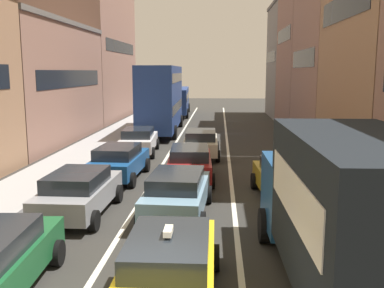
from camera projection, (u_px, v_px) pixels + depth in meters
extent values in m
cube|color=#9D9D9D|center=(93.00, 146.00, 27.30)|extent=(2.60, 64.00, 0.14)
cube|color=silver|center=(173.00, 148.00, 27.01)|extent=(0.16, 60.00, 0.01)
cube|color=silver|center=(228.00, 148.00, 26.80)|extent=(0.16, 60.00, 0.01)
cube|color=#936B5B|center=(21.00, 84.00, 28.98)|extent=(7.00, 14.57, 7.65)
cube|color=black|center=(73.00, 79.00, 28.70)|extent=(0.02, 11.73, 1.10)
cube|color=#66605B|center=(17.00, 23.00, 28.32)|extent=(7.20, 14.57, 0.30)
cube|color=#936B5B|center=(86.00, 54.00, 42.99)|extent=(7.00, 14.57, 12.71)
cube|color=black|center=(121.00, 47.00, 42.67)|extent=(0.02, 11.73, 1.10)
cube|color=gray|center=(305.00, 62.00, 44.66)|extent=(7.00, 8.70, 11.15)
cube|color=black|center=(271.00, 57.00, 44.79)|extent=(0.02, 7.04, 1.10)
cube|color=#66605B|center=(308.00, 4.00, 43.72)|extent=(7.20, 8.70, 0.30)
cube|color=#936B5B|center=(327.00, 44.00, 35.78)|extent=(7.00, 8.70, 13.83)
cube|color=black|center=(284.00, 35.00, 35.88)|extent=(0.02, 7.04, 1.10)
cube|color=#936B5B|center=(359.00, 67.00, 27.44)|extent=(7.00, 8.70, 9.96)
cube|color=black|center=(303.00, 59.00, 27.57)|extent=(0.02, 7.04, 1.10)
cube|color=black|center=(343.00, 7.00, 18.59)|extent=(0.02, 7.04, 1.10)
cube|color=navy|center=(311.00, 194.00, 11.78)|extent=(2.45, 2.45, 1.90)
cube|color=black|center=(302.00, 170.00, 12.91)|extent=(2.02, 0.07, 0.70)
cube|color=black|center=(359.00, 211.00, 7.95)|extent=(2.50, 5.49, 2.80)
cube|color=white|center=(292.00, 195.00, 7.96)|extent=(0.11, 4.48, 0.90)
cylinder|color=black|center=(265.00, 225.00, 12.07)|extent=(0.32, 0.97, 0.96)
cylinder|color=black|center=(353.00, 227.00, 11.96)|extent=(0.32, 0.97, 0.96)
cube|color=yellow|center=(170.00, 271.00, 8.90)|extent=(1.84, 4.32, 0.70)
cube|color=#1E2328|center=(168.00, 249.00, 8.62)|extent=(1.61, 2.42, 0.52)
cube|color=#F2EACC|center=(168.00, 231.00, 8.55)|extent=(0.16, 0.44, 0.12)
cylinder|color=black|center=(138.00, 256.00, 10.45)|extent=(0.23, 0.64, 0.64)
cylinder|color=black|center=(215.00, 258.00, 10.35)|extent=(0.23, 0.64, 0.64)
cylinder|color=black|center=(57.00, 253.00, 10.64)|extent=(0.25, 0.65, 0.64)
cube|color=#759EB7|center=(177.00, 196.00, 14.27)|extent=(2.01, 4.38, 0.70)
cube|color=#1E2328|center=(176.00, 181.00, 13.98)|extent=(1.70, 2.48, 0.52)
cylinder|color=black|center=(158.00, 193.00, 15.86)|extent=(0.25, 0.65, 0.64)
cylinder|color=black|center=(209.00, 195.00, 15.66)|extent=(0.25, 0.65, 0.64)
cylinder|color=black|center=(140.00, 220.00, 13.00)|extent=(0.25, 0.65, 0.64)
cylinder|color=black|center=(201.00, 222.00, 12.80)|extent=(0.25, 0.65, 0.64)
cube|color=gray|center=(80.00, 195.00, 14.37)|extent=(1.87, 4.33, 0.70)
cube|color=#1E2328|center=(77.00, 180.00, 14.08)|extent=(1.62, 2.43, 0.52)
cylinder|color=black|center=(69.00, 192.00, 15.94)|extent=(0.23, 0.64, 0.64)
cylinder|color=black|center=(118.00, 194.00, 15.79)|extent=(0.23, 0.64, 0.64)
cylinder|color=black|center=(34.00, 219.00, 13.06)|extent=(0.23, 0.64, 0.64)
cylinder|color=black|center=(94.00, 221.00, 12.92)|extent=(0.23, 0.64, 0.64)
cube|color=#A51E1E|center=(190.00, 165.00, 18.96)|extent=(2.01, 4.38, 0.70)
cube|color=#1E2328|center=(190.00, 153.00, 18.67)|extent=(1.70, 2.48, 0.52)
cylinder|color=black|center=(171.00, 165.00, 20.47)|extent=(0.25, 0.65, 0.64)
cylinder|color=black|center=(210.00, 166.00, 20.45)|extent=(0.25, 0.65, 0.64)
cylinder|color=black|center=(166.00, 181.00, 17.59)|extent=(0.25, 0.65, 0.64)
cylinder|color=black|center=(212.00, 181.00, 17.57)|extent=(0.25, 0.65, 0.64)
cube|color=#194C8C|center=(119.00, 164.00, 19.20)|extent=(1.98, 4.37, 0.70)
cube|color=#1E2328|center=(118.00, 152.00, 18.91)|extent=(1.68, 2.47, 0.52)
cylinder|color=black|center=(109.00, 164.00, 20.79)|extent=(0.25, 0.65, 0.64)
cylinder|color=black|center=(147.00, 165.00, 20.60)|extent=(0.25, 0.65, 0.64)
cylinder|color=black|center=(88.00, 179.00, 17.92)|extent=(0.25, 0.65, 0.64)
cylinder|color=black|center=(132.00, 180.00, 17.73)|extent=(0.25, 0.65, 0.64)
cube|color=beige|center=(201.00, 145.00, 24.16)|extent=(1.89, 4.34, 0.70)
cube|color=#1E2328|center=(201.00, 135.00, 23.87)|extent=(1.64, 2.44, 0.52)
cylinder|color=black|center=(186.00, 146.00, 25.70)|extent=(0.23, 0.64, 0.64)
cylinder|color=black|center=(217.00, 147.00, 25.63)|extent=(0.23, 0.64, 0.64)
cylinder|color=black|center=(183.00, 156.00, 22.82)|extent=(0.23, 0.64, 0.64)
cylinder|color=black|center=(218.00, 156.00, 22.74)|extent=(0.23, 0.64, 0.64)
cube|color=silver|center=(139.00, 142.00, 25.02)|extent=(2.04, 4.39, 0.70)
cube|color=#1E2328|center=(138.00, 133.00, 24.73)|extent=(1.72, 2.49, 0.52)
cylinder|color=black|center=(127.00, 144.00, 26.52)|extent=(0.26, 0.65, 0.64)
cylinder|color=black|center=(157.00, 144.00, 26.51)|extent=(0.26, 0.65, 0.64)
cylinder|color=black|center=(119.00, 153.00, 23.64)|extent=(0.26, 0.65, 0.64)
cylinder|color=black|center=(152.00, 153.00, 23.63)|extent=(0.26, 0.65, 0.64)
cube|color=#B29319|center=(285.00, 182.00, 16.09)|extent=(2.06, 4.40, 0.70)
cube|color=#1E2328|center=(286.00, 168.00, 15.80)|extent=(1.73, 2.50, 0.52)
cylinder|color=black|center=(254.00, 181.00, 17.59)|extent=(0.26, 0.65, 0.64)
cylinder|color=black|center=(300.00, 181.00, 17.59)|extent=(0.26, 0.65, 0.64)
cylinder|color=black|center=(266.00, 203.00, 14.71)|extent=(0.26, 0.65, 0.64)
cylinder|color=black|center=(321.00, 203.00, 14.71)|extent=(0.26, 0.65, 0.64)
cube|color=navy|center=(161.00, 111.00, 33.20)|extent=(2.76, 10.56, 2.40)
cube|color=black|center=(161.00, 106.00, 33.14)|extent=(2.77, 9.93, 0.70)
cube|color=navy|center=(161.00, 81.00, 32.82)|extent=(2.76, 10.56, 2.16)
cube|color=black|center=(161.00, 77.00, 32.78)|extent=(2.77, 9.93, 0.64)
cylinder|color=black|center=(152.00, 121.00, 37.17)|extent=(0.32, 1.01, 1.00)
cylinder|color=black|center=(181.00, 121.00, 37.08)|extent=(0.32, 1.01, 1.00)
cylinder|color=black|center=(139.00, 132.00, 30.34)|extent=(0.32, 1.01, 1.00)
cylinder|color=black|center=(175.00, 132.00, 30.25)|extent=(0.32, 1.01, 1.00)
cube|color=navy|center=(176.00, 99.00, 46.57)|extent=(3.01, 10.61, 2.40)
cube|color=black|center=(176.00, 96.00, 46.51)|extent=(3.01, 9.98, 0.70)
cylinder|color=black|center=(167.00, 108.00, 50.52)|extent=(0.35, 1.01, 1.00)
cylinder|color=black|center=(188.00, 108.00, 50.48)|extent=(0.35, 1.01, 1.00)
cylinder|color=black|center=(162.00, 113.00, 43.68)|extent=(0.35, 1.01, 1.00)
cylinder|color=black|center=(187.00, 114.00, 43.65)|extent=(0.35, 1.01, 1.00)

